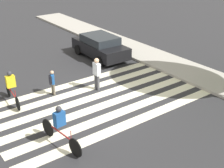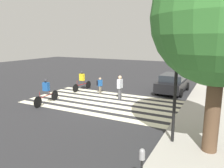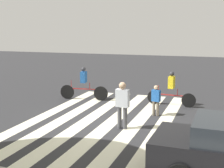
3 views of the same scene
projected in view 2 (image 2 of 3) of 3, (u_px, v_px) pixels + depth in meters
The scene contains 11 objects.
ground_plane at pixel (103, 102), 14.66m from camera, with size 60.00×60.00×0.00m, color #2D2D30.
sidewalk_curb at pixel (203, 115), 11.86m from camera, with size 36.00×2.50×0.14m.
crosswalk_stripes at pixel (103, 102), 14.66m from camera, with size 5.35×10.00×0.01m.
traffic_light at pixel (174, 60), 8.08m from camera, with size 0.60×0.50×4.78m.
parking_meter at pixel (142, 162), 5.52m from camera, with size 0.15×0.15×1.42m.
street_tree at pixel (222, 17), 7.01m from camera, with size 4.57×4.57×7.11m.
pedestrian_adult_blue_shirt at pixel (120, 86), 15.10m from camera, with size 0.48×0.25×1.68m.
pedestrian_adult_yellow_jacket at pixel (100, 84), 16.75m from camera, with size 0.38×0.37×1.27m.
cyclist_far_lane at pixel (82, 80), 17.86m from camera, with size 2.25×0.42×1.60m.
cyclist_mid_street at pixel (46, 91), 14.01m from camera, with size 2.46×0.42×1.65m.
car_parked_dark_suv at pixel (173, 83), 17.20m from camera, with size 4.26×2.09×1.45m.
Camera 2 is at (12.29, 6.99, 4.09)m, focal length 35.00 mm.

